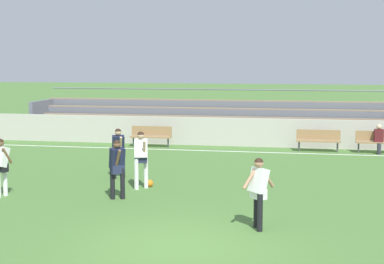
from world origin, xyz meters
name	(u,v)px	position (x,y,z in m)	size (l,w,h in m)	color
ground_plane	(177,246)	(0.00, 0.00, 0.00)	(160.00, 160.00, 0.00)	#477033
field_line_sideline	(239,152)	(0.00, 12.46, 0.00)	(44.00, 0.12, 0.01)	white
sideline_wall	(243,132)	(0.00, 13.99, 0.63)	(48.00, 0.16, 1.25)	#BCB7AD
bleacher_stand	(213,119)	(-1.66, 16.18, 0.97)	(17.67, 2.96, 2.34)	#897051
bench_far_right	(318,139)	(3.23, 13.11, 0.55)	(1.80, 0.40, 0.90)	#99754C
bench_near_bin	(151,134)	(-3.94, 13.11, 0.55)	(1.80, 0.40, 0.90)	#99754C
bench_near_wall_gap	(378,140)	(5.63, 13.11, 0.55)	(1.80, 0.40, 0.90)	#99754C
spectator_seated	(379,137)	(5.63, 12.99, 0.70)	(0.36, 0.42, 1.21)	#2D2D38
player_white_challenging	(141,155)	(-2.15, 5.02, 1.02)	(0.47, 0.63, 1.71)	white
player_dark_dropping_back	(118,149)	(-3.27, 6.35, 0.96)	(0.47, 0.64, 1.62)	black
player_dark_pressing_high	(117,164)	(-2.45, 3.67, 0.97)	(0.48, 0.65, 1.64)	black
player_white_trailing_run	(1,162)	(-5.72, 3.36, 0.97)	(0.57, 0.48, 1.63)	white
player_white_overlapping	(258,187)	(1.55, 1.50, 0.97)	(0.72, 0.52, 1.64)	black
soccer_ball	(150,183)	(-1.97, 5.30, 0.11)	(0.22, 0.22, 0.22)	orange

